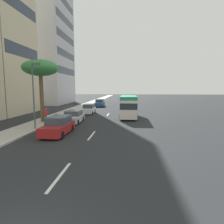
# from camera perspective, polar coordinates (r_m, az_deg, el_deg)

# --- Properties ---
(ground_plane) EXTENTS (198.00, 198.00, 0.00)m
(ground_plane) POSITION_cam_1_polar(r_m,az_deg,el_deg) (35.37, -0.44, 0.23)
(ground_plane) COLOR #26282B
(sidewalk_right) EXTENTS (162.00, 3.12, 0.15)m
(sidewalk_right) POSITION_cam_1_polar(r_m,az_deg,el_deg) (36.82, -12.07, 0.46)
(sidewalk_right) COLOR #B2ADA3
(sidewalk_right) RESTS_ON ground_plane
(lane_stripe_near) EXTENTS (3.20, 0.16, 0.01)m
(lane_stripe_near) POSITION_cam_1_polar(r_m,az_deg,el_deg) (10.14, -15.49, -18.13)
(lane_stripe_near) COLOR silver
(lane_stripe_near) RESTS_ON ground_plane
(lane_stripe_mid) EXTENTS (3.20, 0.16, 0.01)m
(lane_stripe_mid) POSITION_cam_1_polar(r_m,az_deg,el_deg) (17.51, -6.18, -7.04)
(lane_stripe_mid) COLOR silver
(lane_stripe_mid) RESTS_ON ground_plane
(lane_stripe_far) EXTENTS (3.20, 0.16, 0.01)m
(lane_stripe_far) POSITION_cam_1_polar(r_m,az_deg,el_deg) (31.08, -1.20, -0.73)
(lane_stripe_far) COLOR silver
(lane_stripe_far) RESTS_ON ground_plane
(minibus_lead) EXTENTS (6.64, 2.41, 3.19)m
(minibus_lead) POSITION_cam_1_polar(r_m,az_deg,el_deg) (27.55, 5.03, 1.86)
(minibus_lead) COLOR silver
(minibus_lead) RESTS_ON ground_plane
(car_second) EXTENTS (4.30, 1.80, 1.62)m
(car_second) POSITION_cam_1_polar(r_m,az_deg,el_deg) (36.58, 5.09, 1.64)
(car_second) COLOR black
(car_second) RESTS_ON ground_plane
(car_third) EXTENTS (4.06, 1.83, 1.64)m
(car_third) POSITION_cam_1_polar(r_m,az_deg,el_deg) (32.19, -7.05, 0.86)
(car_third) COLOR white
(car_third) RESTS_ON ground_plane
(car_fourth) EXTENTS (4.73, 1.94, 1.68)m
(car_fourth) POSITION_cam_1_polar(r_m,az_deg,el_deg) (18.43, -15.92, -4.05)
(car_fourth) COLOR #A51E1E
(car_fourth) RESTS_ON ground_plane
(car_fifth) EXTENTS (4.06, 1.96, 1.54)m
(car_fifth) POSITION_cam_1_polar(r_m,az_deg,el_deg) (24.02, -11.59, -1.48)
(car_fifth) COLOR silver
(car_fifth) RESTS_ON ground_plane
(car_sixth) EXTENTS (4.74, 1.89, 1.72)m
(car_sixth) POSITION_cam_1_polar(r_m,az_deg,el_deg) (44.54, -3.74, 2.70)
(car_sixth) COLOR #1E478C
(car_sixth) RESTS_ON ground_plane
(pedestrian_mid_block) EXTENTS (0.38, 0.38, 1.76)m
(pedestrian_mid_block) POSITION_cam_1_polar(r_m,az_deg,el_deg) (24.48, -19.36, -0.64)
(pedestrian_mid_block) COLOR #333338
(pedestrian_mid_block) RESTS_ON sidewalk_right
(palm_tree) EXTENTS (4.30, 4.30, 7.56)m
(palm_tree) POSITION_cam_1_polar(r_m,az_deg,el_deg) (25.01, -20.81, 12.06)
(palm_tree) COLOR brown
(palm_tree) RESTS_ON sidewalk_right
(street_lamp) EXTENTS (0.24, 0.97, 6.70)m
(street_lamp) POSITION_cam_1_polar(r_m,az_deg,el_deg) (20.75, -22.45, 6.64)
(street_lamp) COLOR #4C4C51
(street_lamp) RESTS_ON sidewalk_right
(office_tower_far) EXTENTS (15.26, 10.57, 37.21)m
(office_tower_far) POSITION_cam_1_polar(r_m,az_deg,el_deg) (58.27, -18.97, 21.05)
(office_tower_far) COLOR #BCBCC1
(office_tower_far) RESTS_ON ground_plane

